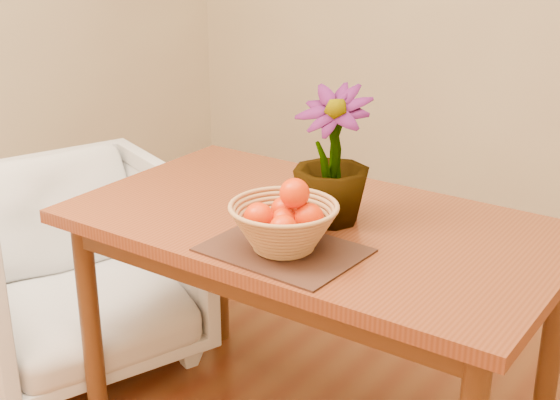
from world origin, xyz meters
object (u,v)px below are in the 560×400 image
Objects in this scene: wicker_basket at (284,229)px; potted_plant at (332,156)px; table at (314,247)px; armchair at (75,260)px.

wicker_basket is 0.28m from potted_plant.
wicker_basket reaches higher than table.
potted_plant is 1.15m from armchair.
potted_plant is at bearing 18.56° from table.
table is at bearing -64.35° from armchair.
potted_plant reaches higher than wicker_basket.
armchair reaches higher than table.
wicker_basket is 1.11m from armchair.
wicker_basket is at bearing -77.51° from armchair.
table is 4.94× the size of wicker_basket.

